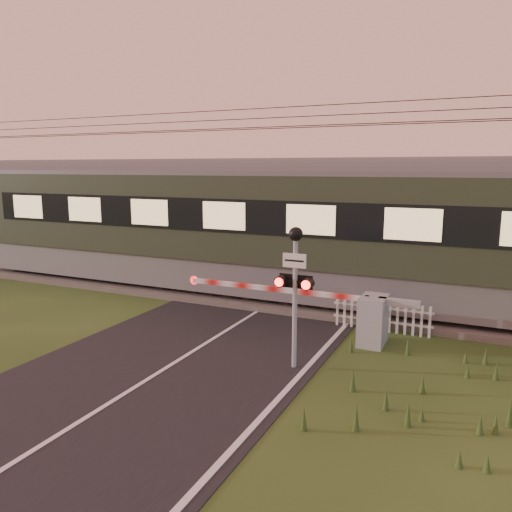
% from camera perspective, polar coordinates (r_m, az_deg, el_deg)
% --- Properties ---
extents(ground, '(160.00, 160.00, 0.00)m').
position_cam_1_polar(ground, '(11.10, -10.63, -12.81)').
color(ground, '#253916').
rests_on(ground, ground).
extents(road, '(6.00, 140.00, 0.03)m').
position_cam_1_polar(road, '(10.91, -11.29, -13.19)').
color(road, black).
rests_on(road, ground).
extents(track_bed, '(140.00, 3.40, 0.39)m').
position_cam_1_polar(track_bed, '(16.50, 2.57, -4.71)').
color(track_bed, '#47423D').
rests_on(track_bed, ground).
extents(overhead_wires, '(120.00, 0.62, 0.62)m').
position_cam_1_polar(overhead_wires, '(16.01, 2.73, 15.27)').
color(overhead_wires, black).
rests_on(overhead_wires, ground).
extents(boom_gate, '(6.31, 0.93, 1.24)m').
position_cam_1_polar(boom_gate, '(12.62, 12.20, -6.79)').
color(boom_gate, gray).
rests_on(boom_gate, ground).
extents(crossing_signal, '(0.78, 0.34, 3.07)m').
position_cam_1_polar(crossing_signal, '(10.49, 4.50, -1.88)').
color(crossing_signal, gray).
rests_on(crossing_signal, ground).
extents(picket_fence, '(2.61, 0.07, 0.82)m').
position_cam_1_polar(picket_fence, '(13.64, 14.19, -6.70)').
color(picket_fence, silver).
rests_on(picket_fence, ground).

